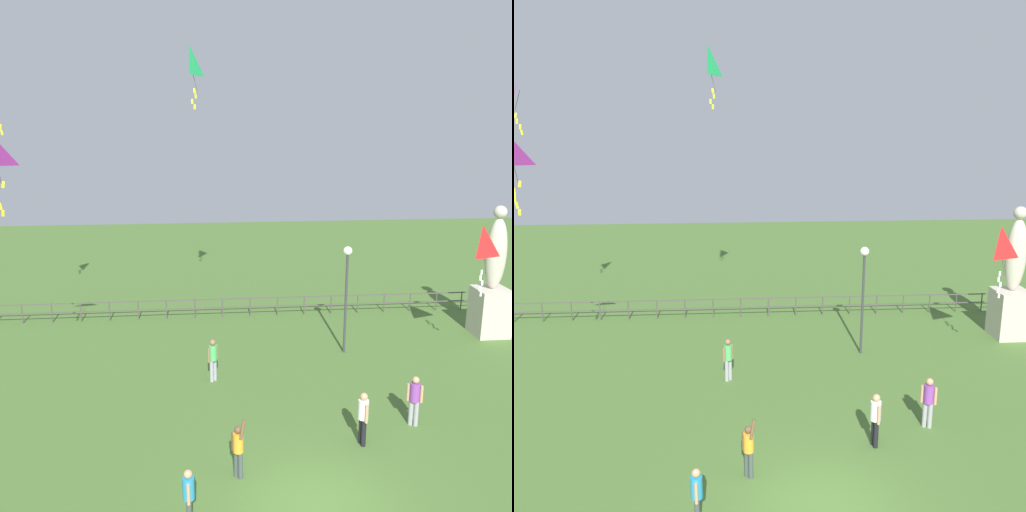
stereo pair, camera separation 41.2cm
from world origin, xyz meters
The scene contains 12 objects.
ground_plane centered at (0.00, 0.00, 0.00)m, with size 80.00×80.00×0.00m, color #476B2D.
statue_monument centered at (10.00, 10.65, 2.04)m, with size 1.43×1.43×5.83m.
lamppost centered at (3.05, 9.29, 3.26)m, with size 0.36×0.36×4.50m.
person_0 centered at (-1.83, 1.38, 0.90)m, with size 0.39×0.44×1.78m.
person_2 centered at (-3.10, -0.40, 0.88)m, with size 0.28×0.46×1.52m.
person_4 centered at (3.82, 3.51, 0.95)m, with size 0.46×0.31×1.65m.
person_5 centered at (1.91, 2.60, 0.96)m, with size 0.31×0.50×1.67m.
person_6 centered at (-2.39, 7.18, 0.93)m, with size 0.40×0.35×1.62m.
kite_1 centered at (-10.41, 11.60, 10.46)m, with size 0.68×1.01×2.25m.
kite_2 centered at (7.91, 8.03, 4.79)m, with size 0.96×0.69×2.76m.
kite_3 centered at (-3.07, 12.93, 11.74)m, with size 0.75×1.15×2.62m.
waterfront_railing centered at (-0.38, 14.00, 0.62)m, with size 36.02×0.06×0.95m.
Camera 2 is at (-2.17, -11.78, 9.34)m, focal length 39.03 mm.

